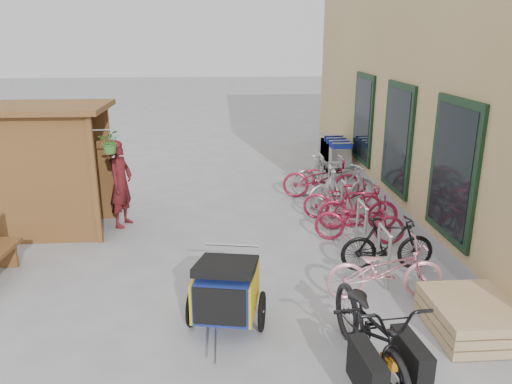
{
  "coord_description": "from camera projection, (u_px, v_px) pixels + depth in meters",
  "views": [
    {
      "loc": [
        -0.09,
        -6.68,
        3.57
      ],
      "look_at": [
        0.5,
        1.5,
        1.0
      ],
      "focal_mm": 35.0,
      "sensor_mm": 36.0,
      "label": 1
    }
  ],
  "objects": [
    {
      "name": "ground",
      "position": [
        230.0,
        287.0,
        7.43
      ],
      "size": [
        80.0,
        80.0,
        0.0
      ],
      "primitive_type": "plane",
      "color": "#9B9B9E"
    },
    {
      "name": "kiosk",
      "position": [
        46.0,
        152.0,
        9.09
      ],
      "size": [
        2.49,
        1.65,
        2.4
      ],
      "color": "brown",
      "rests_on": "ground"
    },
    {
      "name": "bike_rack",
      "position": [
        345.0,
        200.0,
        9.71
      ],
      "size": [
        0.05,
        5.35,
        0.86
      ],
      "color": "#A5A8AD",
      "rests_on": "ground"
    },
    {
      "name": "pallet_stack",
      "position": [
        472.0,
        317.0,
        6.24
      ],
      "size": [
        1.0,
        1.2,
        0.4
      ],
      "color": "tan",
      "rests_on": "ground"
    },
    {
      "name": "shopping_carts",
      "position": [
        334.0,
        151.0,
        13.64
      ],
      "size": [
        0.55,
        1.85,
        0.99
      ],
      "color": "silver",
      "rests_on": "ground"
    },
    {
      "name": "child_trailer",
      "position": [
        226.0,
        289.0,
        6.27
      ],
      "size": [
        1.04,
        1.67,
        0.96
      ],
      "rotation": [
        0.0,
        0.0,
        -0.19
      ],
      "color": "#1B2597",
      "rests_on": "ground"
    },
    {
      "name": "cargo_bike",
      "position": [
        371.0,
        331.0,
        5.35
      ],
      "size": [
        0.92,
        2.15,
        1.1
      ],
      "rotation": [
        0.0,
        0.0,
        0.09
      ],
      "color": "black",
      "rests_on": "ground"
    },
    {
      "name": "person_kiosk",
      "position": [
        121.0,
        184.0,
        9.6
      ],
      "size": [
        0.58,
        0.72,
        1.7
      ],
      "primitive_type": "imported",
      "rotation": [
        0.0,
        0.0,
        1.25
      ],
      "color": "maroon",
      "rests_on": "ground"
    },
    {
      "name": "bike_0",
      "position": [
        385.0,
        270.0,
        6.99
      ],
      "size": [
        1.67,
        0.59,
        0.88
      ],
      "primitive_type": "imported",
      "rotation": [
        0.0,
        0.0,
        1.57
      ],
      "color": "pink",
      "rests_on": "ground"
    },
    {
      "name": "bike_1",
      "position": [
        388.0,
        244.0,
        7.83
      ],
      "size": [
        1.49,
        0.42,
        0.89
      ],
      "primitive_type": "imported",
      "rotation": [
        0.0,
        0.0,
        1.57
      ],
      "color": "black",
      "rests_on": "ground"
    },
    {
      "name": "bike_2",
      "position": [
        359.0,
        220.0,
        8.94
      ],
      "size": [
        1.68,
        0.96,
        0.84
      ],
      "primitive_type": "imported",
      "rotation": [
        0.0,
        0.0,
        1.3
      ],
      "color": "maroon",
      "rests_on": "ground"
    },
    {
      "name": "bike_3",
      "position": [
        358.0,
        207.0,
        9.47
      ],
      "size": [
        1.56,
        0.56,
        0.92
      ],
      "primitive_type": "imported",
      "rotation": [
        0.0,
        0.0,
        1.49
      ],
      "color": "maroon",
      "rests_on": "ground"
    },
    {
      "name": "bike_4",
      "position": [
        342.0,
        199.0,
        10.07
      ],
      "size": [
        1.64,
        0.77,
        0.83
      ],
      "primitive_type": "imported",
      "rotation": [
        0.0,
        0.0,
        1.43
      ],
      "color": "maroon",
      "rests_on": "ground"
    },
    {
      "name": "bike_5",
      "position": [
        342.0,
        188.0,
        10.54
      ],
      "size": [
        1.72,
        0.99,
        1.0
      ],
      "primitive_type": "imported",
      "rotation": [
        0.0,
        0.0,
        1.91
      ],
      "color": "#B0AFB4",
      "rests_on": "ground"
    },
    {
      "name": "bike_6",
      "position": [
        322.0,
        178.0,
        11.37
      ],
      "size": [
        1.84,
        0.89,
        0.93
      ],
      "primitive_type": "imported",
      "rotation": [
        0.0,
        0.0,
        1.41
      ],
      "color": "maroon",
      "rests_on": "ground"
    },
    {
      "name": "bike_7",
      "position": [
        326.0,
        175.0,
        11.54
      ],
      "size": [
        1.63,
        0.49,
        0.98
      ],
      "primitive_type": "imported",
      "rotation": [
        0.0,
        0.0,
        1.59
      ],
      "color": "#B0AFB4",
      "rests_on": "ground"
    }
  ]
}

